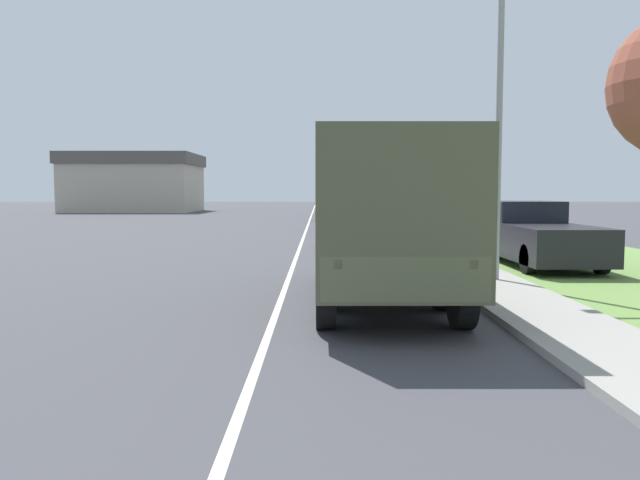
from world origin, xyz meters
TOP-DOWN VIEW (x-y plane):
  - ground_plane at (0.00, 40.00)m, footprint 180.00×180.00m
  - lane_centre_stripe at (0.00, 40.00)m, footprint 0.12×120.00m
  - sidewalk_right at (4.50, 40.00)m, footprint 1.80×120.00m
  - grass_strip_right at (8.90, 40.00)m, footprint 7.00×120.00m
  - military_truck at (1.90, 11.43)m, footprint 2.39×7.17m
  - car_nearest_ahead at (1.60, 23.08)m, footprint 1.91×4.64m
  - car_second_ahead at (1.94, 33.64)m, footprint 1.72×4.12m
  - car_third_ahead at (1.40, 44.83)m, footprint 1.92×4.28m
  - car_fourth_ahead at (1.49, 53.61)m, footprint 1.91×4.56m
  - pickup_truck at (6.96, 17.64)m, footprint 2.09×5.46m
  - lamp_post at (4.54, 13.88)m, footprint 1.69×0.24m
  - building_distant at (-18.90, 66.22)m, footprint 13.27×10.74m

SIDE VIEW (x-z plane):
  - ground_plane at x=0.00m, z-range 0.00..0.00m
  - lane_centre_stripe at x=0.00m, z-range 0.00..0.00m
  - grass_strip_right at x=8.90m, z-range 0.00..0.02m
  - sidewalk_right at x=4.50m, z-range 0.00..0.12m
  - car_fourth_ahead at x=1.49m, z-range -0.06..1.31m
  - car_nearest_ahead at x=1.60m, z-range -0.06..1.34m
  - car_third_ahead at x=1.40m, z-range -0.07..1.42m
  - car_second_ahead at x=1.94m, z-range -0.09..1.55m
  - pickup_truck at x=6.96m, z-range -0.04..1.76m
  - military_truck at x=1.90m, z-range 0.17..3.18m
  - building_distant at x=-18.90m, z-range 0.04..6.12m
  - lamp_post at x=4.54m, z-range 0.79..7.93m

